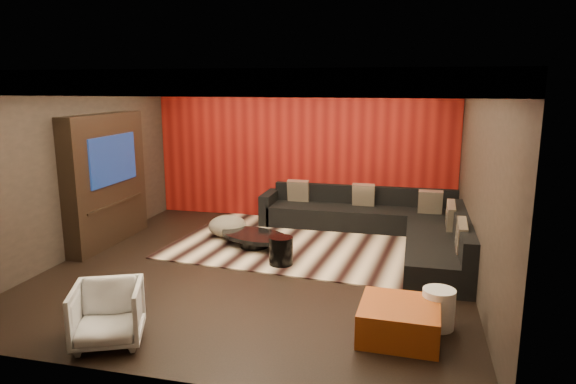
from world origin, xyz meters
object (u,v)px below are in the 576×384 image
(drum_stool, at_px, (281,251))
(white_side_table, at_px, (438,309))
(coffee_table, at_px, (255,240))
(sectional_sofa, at_px, (385,226))
(orange_ottoman, at_px, (399,321))
(armchair, at_px, (108,314))

(drum_stool, bearing_deg, white_side_table, -34.56)
(coffee_table, xyz_separation_m, drum_stool, (0.64, -0.72, 0.10))
(drum_stool, xyz_separation_m, sectional_sofa, (1.45, 1.66, 0.03))
(drum_stool, xyz_separation_m, white_side_table, (2.21, -1.52, -0.01))
(sectional_sofa, bearing_deg, orange_ottoman, -84.27)
(coffee_table, bearing_deg, white_side_table, -38.20)
(drum_stool, relative_size, sectional_sofa, 0.12)
(orange_ottoman, xyz_separation_m, armchair, (-2.97, -0.86, 0.13))
(armchair, relative_size, sectional_sofa, 0.19)
(drum_stool, bearing_deg, armchair, -113.43)
(white_side_table, relative_size, armchair, 0.64)
(sectional_sofa, bearing_deg, white_side_table, -76.48)
(coffee_table, distance_m, sectional_sofa, 2.29)
(orange_ottoman, distance_m, armchair, 3.09)
(coffee_table, distance_m, drum_stool, 0.97)
(orange_ottoman, relative_size, sectional_sofa, 0.23)
(orange_ottoman, distance_m, sectional_sofa, 3.53)
(coffee_table, xyz_separation_m, orange_ottoman, (2.44, -2.57, 0.06))
(coffee_table, distance_m, orange_ottoman, 3.54)
(white_side_table, bearing_deg, orange_ottoman, -141.86)
(drum_stool, distance_m, orange_ottoman, 2.58)
(drum_stool, height_order, armchair, armchair)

